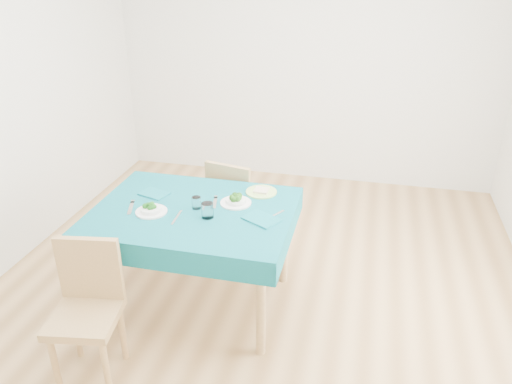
% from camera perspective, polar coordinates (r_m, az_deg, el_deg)
% --- Properties ---
extents(room_shell, '(4.02, 4.52, 2.73)m').
position_cam_1_polar(room_shell, '(3.13, 0.00, 8.23)').
color(room_shell, olive).
rests_on(room_shell, ground).
extents(table, '(1.31, 1.00, 0.76)m').
position_cam_1_polar(table, '(3.51, -6.83, -7.45)').
color(table, '#08545E').
rests_on(table, ground).
extents(chair_near, '(0.43, 0.46, 0.93)m').
position_cam_1_polar(chair_near, '(3.04, -19.11, -12.89)').
color(chair_near, '#A07C4B').
rests_on(chair_near, ground).
extents(chair_far, '(0.45, 0.48, 0.94)m').
position_cam_1_polar(chair_far, '(4.04, -2.03, -1.04)').
color(chair_far, '#A07C4B').
rests_on(chair_far, ground).
extents(bowl_near, '(0.21, 0.21, 0.06)m').
position_cam_1_polar(bowl_near, '(3.31, -11.90, -1.82)').
color(bowl_near, white).
rests_on(bowl_near, table).
extents(bowl_far, '(0.21, 0.21, 0.06)m').
position_cam_1_polar(bowl_far, '(3.35, -2.33, -0.85)').
color(bowl_far, white).
rests_on(bowl_far, table).
extents(fork_near, '(0.09, 0.19, 0.00)m').
position_cam_1_polar(fork_near, '(3.41, -14.12, -1.77)').
color(fork_near, silver).
rests_on(fork_near, table).
extents(knife_near, '(0.03, 0.20, 0.00)m').
position_cam_1_polar(knife_near, '(3.23, -9.06, -2.88)').
color(knife_near, silver).
rests_on(knife_near, table).
extents(fork_far, '(0.06, 0.18, 0.00)m').
position_cam_1_polar(fork_far, '(3.39, -4.72, -1.21)').
color(fork_far, silver).
rests_on(fork_far, table).
extents(knife_far, '(0.12, 0.19, 0.00)m').
position_cam_1_polar(knife_far, '(3.21, 1.96, -2.76)').
color(knife_far, silver).
rests_on(knife_far, table).
extents(napkin_near, '(0.22, 0.19, 0.01)m').
position_cam_1_polar(napkin_near, '(3.56, -11.58, -0.18)').
color(napkin_near, '#0C5E68').
rests_on(napkin_near, table).
extents(napkin_far, '(0.27, 0.24, 0.01)m').
position_cam_1_polar(napkin_far, '(3.16, 0.62, -3.11)').
color(napkin_far, '#0C5E68').
rests_on(napkin_far, table).
extents(tumbler_center, '(0.06, 0.06, 0.08)m').
position_cam_1_polar(tumbler_center, '(3.31, -6.81, -1.21)').
color(tumbler_center, white).
rests_on(tumbler_center, table).
extents(tumbler_side, '(0.08, 0.08, 0.10)m').
position_cam_1_polar(tumbler_side, '(3.19, -5.57, -2.10)').
color(tumbler_side, white).
rests_on(tumbler_side, table).
extents(side_plate, '(0.22, 0.22, 0.01)m').
position_cam_1_polar(side_plate, '(3.52, 0.62, 0.02)').
color(side_plate, '#ADDA6A').
rests_on(side_plate, table).
extents(bread_slice, '(0.10, 0.10, 0.01)m').
position_cam_1_polar(bread_slice, '(3.51, 0.62, 0.21)').
color(bread_slice, beige).
rests_on(bread_slice, side_plate).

